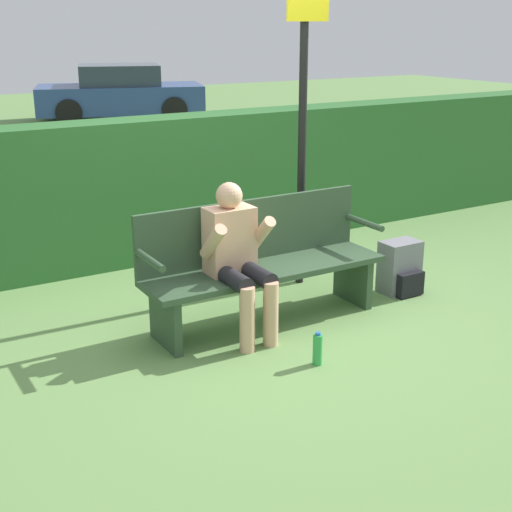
{
  "coord_description": "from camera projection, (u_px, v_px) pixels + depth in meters",
  "views": [
    {
      "loc": [
        -2.69,
        -4.35,
        2.22
      ],
      "look_at": [
        -0.15,
        -0.1,
        0.59
      ],
      "focal_mm": 50.0,
      "sensor_mm": 36.0,
      "label": 1
    }
  ],
  "objects": [
    {
      "name": "person_seated",
      "position": [
        237.0,
        254.0,
        5.17
      ],
      "size": [
        0.49,
        0.59,
        1.13
      ],
      "color": "#DBA884",
      "rests_on": "ground"
    },
    {
      "name": "backpack",
      "position": [
        401.0,
        268.0,
        6.11
      ],
      "size": [
        0.33,
        0.29,
        0.45
      ],
      "color": "slate",
      "rests_on": "ground"
    },
    {
      "name": "parked_car",
      "position": [
        120.0,
        94.0,
        16.86
      ],
      "size": [
        4.17,
        2.84,
        1.28
      ],
      "rotation": [
        0.0,
        0.0,
        -0.32
      ],
      "color": "#2D4784",
      "rests_on": "ground"
    },
    {
      "name": "park_bench",
      "position": [
        261.0,
        262.0,
        5.47
      ],
      "size": [
        1.93,
        0.5,
        0.93
      ],
      "color": "#334C33",
      "rests_on": "ground"
    },
    {
      "name": "hedge_back",
      "position": [
        161.0,
        188.0,
        6.95
      ],
      "size": [
        12.0,
        0.47,
        1.37
      ],
      "color": "#2D662D",
      "rests_on": "ground"
    },
    {
      "name": "water_bottle",
      "position": [
        318.0,
        349.0,
        4.83
      ],
      "size": [
        0.07,
        0.07,
        0.24
      ],
      "color": "green",
      "rests_on": "ground"
    },
    {
      "name": "signpost",
      "position": [
        303.0,
        127.0,
        5.98
      ],
      "size": [
        0.39,
        0.09,
        2.48
      ],
      "color": "black",
      "rests_on": "ground"
    },
    {
      "name": "ground_plane",
      "position": [
        266.0,
        322.0,
        5.56
      ],
      "size": [
        40.0,
        40.0,
        0.0
      ],
      "primitive_type": "plane",
      "color": "#668E4C"
    }
  ]
}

